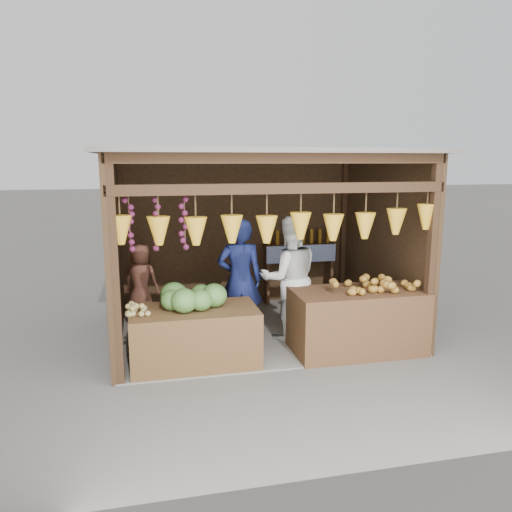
{
  "coord_description": "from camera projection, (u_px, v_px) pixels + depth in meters",
  "views": [
    {
      "loc": [
        -1.59,
        -6.98,
        2.52
      ],
      "look_at": [
        -0.04,
        -0.1,
        1.16
      ],
      "focal_mm": 35.0,
      "sensor_mm": 36.0,
      "label": 1
    }
  ],
  "objects": [
    {
      "name": "melon_pile",
      "position": [
        191.0,
        296.0,
        6.13
      ],
      "size": [
        1.0,
        0.5,
        0.32
      ],
      "primitive_type": null,
      "color": "#165317",
      "rests_on": "counter_left"
    },
    {
      "name": "ground",
      "position": [
        257.0,
        330.0,
        7.51
      ],
      "size": [
        80.0,
        80.0,
        0.0
      ],
      "primitive_type": "plane",
      "color": "#514F49",
      "rests_on": "ground"
    },
    {
      "name": "stool",
      "position": [
        143.0,
        326.0,
        7.26
      ],
      "size": [
        0.31,
        0.31,
        0.29
      ],
      "primitive_type": "cube",
      "color": "black",
      "rests_on": "ground"
    },
    {
      "name": "stall_structure",
      "position": [
        256.0,
        221.0,
        7.14
      ],
      "size": [
        4.3,
        3.3,
        2.66
      ],
      "color": "slate",
      "rests_on": "ground"
    },
    {
      "name": "woman_standing",
      "position": [
        290.0,
        278.0,
        7.01
      ],
      "size": [
        0.89,
        0.71,
        1.77
      ],
      "primitive_type": "imported",
      "rotation": [
        0.0,
        0.0,
        3.1
      ],
      "color": "silver",
      "rests_on": "ground"
    },
    {
      "name": "tanfruit_pile",
      "position": [
        138.0,
        309.0,
        5.91
      ],
      "size": [
        0.34,
        0.4,
        0.13
      ],
      "primitive_type": null,
      "color": "#9B9047",
      "rests_on": "counter_left"
    },
    {
      "name": "man_standing",
      "position": [
        240.0,
        280.0,
        6.97
      ],
      "size": [
        0.68,
        0.48,
        1.74
      ],
      "primitive_type": "imported",
      "rotation": [
        0.0,
        0.0,
        3.03
      ],
      "color": "#131A48",
      "rests_on": "ground"
    },
    {
      "name": "mango_pile",
      "position": [
        367.0,
        282.0,
        6.5
      ],
      "size": [
        1.4,
        0.64,
        0.22
      ],
      "primitive_type": null,
      "color": "#D5531C",
      "rests_on": "counter_right"
    },
    {
      "name": "counter_right",
      "position": [
        357.0,
        321.0,
        6.61
      ],
      "size": [
        1.71,
        0.85,
        0.84
      ],
      "primitive_type": "cube",
      "color": "#462D17",
      "rests_on": "ground"
    },
    {
      "name": "vendor_seated",
      "position": [
        141.0,
        281.0,
        7.13
      ],
      "size": [
        0.62,
        0.54,
        1.07
      ],
      "primitive_type": "imported",
      "rotation": [
        0.0,
        0.0,
        2.66
      ],
      "color": "brown",
      "rests_on": "stool"
    },
    {
      "name": "back_shelf",
      "position": [
        299.0,
        255.0,
        8.8
      ],
      "size": [
        1.25,
        0.32,
        1.32
      ],
      "color": "#382314",
      "rests_on": "ground"
    },
    {
      "name": "counter_left",
      "position": [
        195.0,
        337.0,
        6.19
      ],
      "size": [
        1.56,
        0.85,
        0.72
      ],
      "primitive_type": "cube",
      "color": "#53361B",
      "rests_on": "ground"
    }
  ]
}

